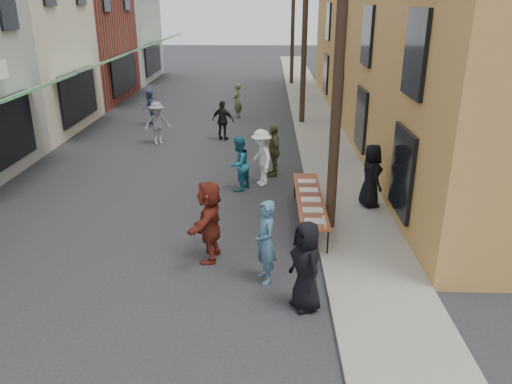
{
  "coord_description": "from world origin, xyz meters",
  "views": [
    {
      "loc": [
        2.65,
        -8.97,
        5.66
      ],
      "look_at": [
        2.38,
        2.3,
        1.3
      ],
      "focal_mm": 35.0,
      "sensor_mm": 36.0,
      "label": 1
    }
  ],
  "objects_px": {
    "catering_tray_sausage": "(315,222)",
    "server": "(371,176)",
    "utility_pole_mid": "(305,27)",
    "guest_front_a": "(306,266)",
    "serving_table": "(310,199)",
    "guest_front_c": "(239,164)",
    "utility_pole_near": "(340,53)",
    "utility_pole_far": "(293,18)"
  },
  "relations": [
    {
      "from": "catering_tray_sausage",
      "to": "guest_front_c",
      "type": "xyz_separation_m",
      "value": [
        -2.03,
        4.16,
        0.08
      ]
    },
    {
      "from": "serving_table",
      "to": "catering_tray_sausage",
      "type": "xyz_separation_m",
      "value": [
        -0.0,
        -1.65,
        0.08
      ]
    },
    {
      "from": "serving_table",
      "to": "server",
      "type": "height_order",
      "value": "server"
    },
    {
      "from": "utility_pole_far",
      "to": "serving_table",
      "type": "xyz_separation_m",
      "value": [
        -0.52,
        -23.67,
        -3.79
      ]
    },
    {
      "from": "catering_tray_sausage",
      "to": "server",
      "type": "distance_m",
      "value": 3.28
    },
    {
      "from": "utility_pole_mid",
      "to": "utility_pole_far",
      "type": "bearing_deg",
      "value": 90.0
    },
    {
      "from": "guest_front_a",
      "to": "guest_front_c",
      "type": "relative_size",
      "value": 1.05
    },
    {
      "from": "catering_tray_sausage",
      "to": "guest_front_c",
      "type": "bearing_deg",
      "value": 115.97
    },
    {
      "from": "utility_pole_mid",
      "to": "utility_pole_far",
      "type": "distance_m",
      "value": 12.0
    },
    {
      "from": "guest_front_c",
      "to": "guest_front_a",
      "type": "bearing_deg",
      "value": 43.54
    },
    {
      "from": "utility_pole_near",
      "to": "guest_front_c",
      "type": "relative_size",
      "value": 5.2
    },
    {
      "from": "utility_pole_mid",
      "to": "guest_front_a",
      "type": "relative_size",
      "value": 4.93
    },
    {
      "from": "utility_pole_near",
      "to": "utility_pole_mid",
      "type": "height_order",
      "value": "same"
    },
    {
      "from": "utility_pole_mid",
      "to": "server",
      "type": "distance_m",
      "value": 11.23
    },
    {
      "from": "utility_pole_near",
      "to": "server",
      "type": "relative_size",
      "value": 4.94
    },
    {
      "from": "serving_table",
      "to": "guest_front_c",
      "type": "bearing_deg",
      "value": 128.9
    },
    {
      "from": "utility_pole_near",
      "to": "catering_tray_sausage",
      "type": "relative_size",
      "value": 18.0
    },
    {
      "from": "serving_table",
      "to": "utility_pole_mid",
      "type": "bearing_deg",
      "value": 87.43
    },
    {
      "from": "utility_pole_mid",
      "to": "guest_front_a",
      "type": "bearing_deg",
      "value": -93.3
    },
    {
      "from": "server",
      "to": "utility_pole_far",
      "type": "bearing_deg",
      "value": -11.29
    },
    {
      "from": "serving_table",
      "to": "server",
      "type": "distance_m",
      "value": 2.13
    },
    {
      "from": "utility_pole_mid",
      "to": "catering_tray_sausage",
      "type": "xyz_separation_m",
      "value": [
        -0.52,
        -13.32,
        -3.71
      ]
    },
    {
      "from": "utility_pole_near",
      "to": "utility_pole_mid",
      "type": "distance_m",
      "value": 12.0
    },
    {
      "from": "utility_pole_near",
      "to": "guest_front_a",
      "type": "relative_size",
      "value": 4.93
    },
    {
      "from": "guest_front_a",
      "to": "guest_front_c",
      "type": "distance_m",
      "value": 6.65
    },
    {
      "from": "utility_pole_near",
      "to": "utility_pole_far",
      "type": "xyz_separation_m",
      "value": [
        0.0,
        24.0,
        0.0
      ]
    },
    {
      "from": "utility_pole_far",
      "to": "server",
      "type": "bearing_deg",
      "value": -86.75
    },
    {
      "from": "utility_pole_mid",
      "to": "server",
      "type": "height_order",
      "value": "utility_pole_mid"
    },
    {
      "from": "serving_table",
      "to": "guest_front_c",
      "type": "xyz_separation_m",
      "value": [
        -2.03,
        2.51,
        0.15
      ]
    },
    {
      "from": "server",
      "to": "guest_front_c",
      "type": "bearing_deg",
      "value": 54.99
    },
    {
      "from": "utility_pole_mid",
      "to": "catering_tray_sausage",
      "type": "distance_m",
      "value": 13.84
    },
    {
      "from": "guest_front_c",
      "to": "serving_table",
      "type": "bearing_deg",
      "value": 68.08
    },
    {
      "from": "utility_pole_mid",
      "to": "catering_tray_sausage",
      "type": "bearing_deg",
      "value": -92.25
    },
    {
      "from": "guest_front_a",
      "to": "guest_front_c",
      "type": "bearing_deg",
      "value": 170.64
    },
    {
      "from": "guest_front_c",
      "to": "server",
      "type": "height_order",
      "value": "server"
    },
    {
      "from": "catering_tray_sausage",
      "to": "guest_front_a",
      "type": "xyz_separation_m",
      "value": [
        -0.38,
        -2.28,
        0.12
      ]
    },
    {
      "from": "guest_front_c",
      "to": "server",
      "type": "distance_m",
      "value": 4.09
    },
    {
      "from": "utility_pole_near",
      "to": "guest_front_a",
      "type": "xyz_separation_m",
      "value": [
        -0.9,
        -3.6,
        -3.59
      ]
    },
    {
      "from": "utility_pole_near",
      "to": "catering_tray_sausage",
      "type": "bearing_deg",
      "value": -111.6
    },
    {
      "from": "serving_table",
      "to": "utility_pole_far",
      "type": "bearing_deg",
      "value": 88.73
    },
    {
      "from": "utility_pole_near",
      "to": "utility_pole_far",
      "type": "bearing_deg",
      "value": 90.0
    },
    {
      "from": "utility_pole_mid",
      "to": "serving_table",
      "type": "bearing_deg",
      "value": -92.57
    }
  ]
}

